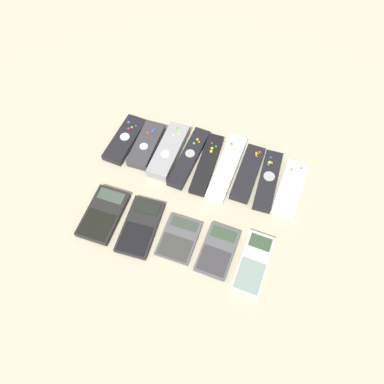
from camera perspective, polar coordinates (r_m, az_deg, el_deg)
The scene contains 15 objects.
ground_plane at distance 0.97m, azimuth -0.59°, elevation -1.89°, with size 3.00×3.00×0.00m, color #B2A88E.
remote_0 at distance 1.09m, azimuth -10.17°, elevation 7.90°, with size 0.07×0.17×0.02m.
remote_1 at distance 1.06m, azimuth -6.95°, elevation 7.14°, with size 0.06×0.15×0.03m.
remote_2 at distance 1.04m, azimuth -3.57°, elevation 6.27°, with size 0.06×0.18×0.03m.
remote_3 at distance 1.03m, azimuth -0.45°, elevation 5.27°, with size 0.06×0.20×0.02m.
remote_4 at distance 1.02m, azimuth 2.28°, elevation 4.32°, with size 0.05×0.20×0.02m.
remote_5 at distance 1.02m, azimuth 5.35°, elevation 3.78°, with size 0.06×0.22×0.02m.
remote_6 at distance 1.01m, azimuth 8.50°, elevation 2.88°, with size 0.05×0.18×0.02m.
remote_7 at distance 1.01m, azimuth 11.51°, elevation 1.75°, with size 0.06×0.19×0.02m.
remote_8 at distance 1.01m, azimuth 14.77°, elevation 0.62°, with size 0.06×0.17×0.02m.
calculator_0 at distance 0.97m, azimuth -13.35°, elevation -3.30°, with size 0.09×0.15×0.02m.
calculator_1 at distance 0.94m, azimuth -7.88°, elevation -5.24°, with size 0.09×0.16×0.01m.
calculator_2 at distance 0.92m, azimuth -1.99°, elevation -7.08°, with size 0.09×0.12×0.01m.
calculator_3 at distance 0.91m, azimuth 3.92°, elevation -8.96°, with size 0.08×0.13×0.02m.
calculator_4 at distance 0.91m, azimuth 9.40°, elevation -10.56°, with size 0.07×0.16×0.01m.
Camera 1 is at (0.16, -0.42, 0.86)m, focal length 35.00 mm.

